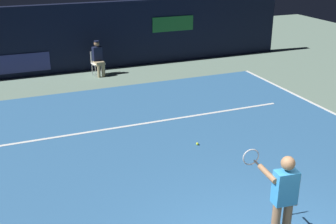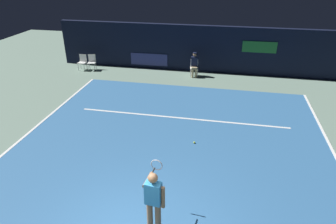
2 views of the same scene
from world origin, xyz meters
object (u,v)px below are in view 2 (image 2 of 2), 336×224
at_px(tennis_player, 154,200).
at_px(courtside_chair_near, 92,61).
at_px(line_judge_on_chair, 194,64).
at_px(tennis_ball, 194,142).
at_px(courtside_chair_far, 82,61).

relative_size(tennis_player, courtside_chair_near, 1.97).
xyz_separation_m(line_judge_on_chair, courtside_chair_near, (-5.98, -0.07, -0.18)).
bearing_deg(tennis_ball, courtside_chair_near, 135.13).
height_order(tennis_player, tennis_ball, tennis_player).
height_order(line_judge_on_chair, courtside_chair_near, line_judge_on_chair).
relative_size(tennis_player, line_judge_on_chair, 1.31).
height_order(line_judge_on_chair, courtside_chair_far, line_judge_on_chair).
relative_size(courtside_chair_near, courtside_chair_far, 1.00).
xyz_separation_m(courtside_chair_near, courtside_chair_far, (-0.54, -0.10, 0.00)).
height_order(tennis_player, courtside_chair_near, tennis_player).
height_order(line_judge_on_chair, tennis_ball, line_judge_on_chair).
height_order(courtside_chair_far, tennis_ball, courtside_chair_far).
distance_m(courtside_chair_near, tennis_ball, 9.65).
xyz_separation_m(courtside_chair_far, tennis_ball, (7.37, -6.70, -0.46)).
distance_m(courtside_chair_far, tennis_ball, 9.97).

